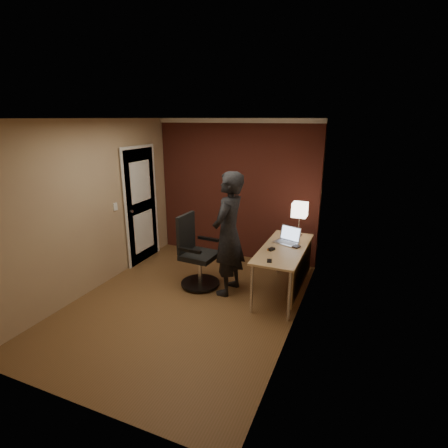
# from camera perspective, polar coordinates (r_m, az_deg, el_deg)

# --- Properties ---
(room) EXTENTS (4.00, 4.00, 4.00)m
(room) POSITION_cam_1_polar(r_m,az_deg,el_deg) (6.04, -1.84, 6.10)
(room) COLOR brown
(room) RESTS_ON ground
(desk) EXTENTS (0.60, 1.50, 0.73)m
(desk) POSITION_cam_1_polar(r_m,az_deg,el_deg) (5.11, 10.50, -5.21)
(desk) COLOR tan
(desk) RESTS_ON ground
(desk_lamp) EXTENTS (0.22, 0.22, 0.54)m
(desk_lamp) POSITION_cam_1_polar(r_m,az_deg,el_deg) (5.49, 12.26, 2.23)
(desk_lamp) COLOR silver
(desk_lamp) RESTS_ON desk
(laptop) EXTENTS (0.40, 0.35, 0.23)m
(laptop) POSITION_cam_1_polar(r_m,az_deg,el_deg) (5.27, 10.42, -2.28)
(laptop) COLOR silver
(laptop) RESTS_ON desk
(mouse) EXTENTS (0.10, 0.12, 0.03)m
(mouse) POSITION_cam_1_polar(r_m,az_deg,el_deg) (4.94, 7.74, -4.09)
(mouse) COLOR black
(mouse) RESTS_ON desk
(phone) EXTENTS (0.09, 0.13, 0.01)m
(phone) POSITION_cam_1_polar(r_m,az_deg,el_deg) (4.57, 7.42, -5.97)
(phone) COLOR black
(phone) RESTS_ON desk
(wallet) EXTENTS (0.12, 0.13, 0.02)m
(wallet) POSITION_cam_1_polar(r_m,az_deg,el_deg) (5.11, 11.71, -3.62)
(wallet) COLOR black
(wallet) RESTS_ON desk
(office_chair) EXTENTS (0.60, 0.63, 1.10)m
(office_chair) POSITION_cam_1_polar(r_m,az_deg,el_deg) (5.37, -4.63, -5.19)
(office_chair) COLOR black
(office_chair) RESTS_ON ground
(person) EXTENTS (0.47, 0.69, 1.81)m
(person) POSITION_cam_1_polar(r_m,az_deg,el_deg) (5.01, 0.74, -1.67)
(person) COLOR black
(person) RESTS_ON ground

